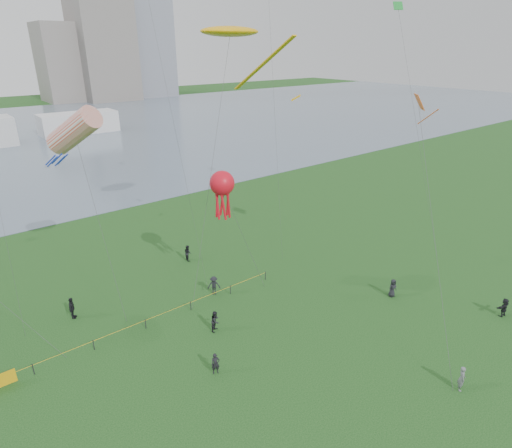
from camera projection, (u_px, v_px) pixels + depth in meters
ground_plane at (352, 385)px, 27.58m from camera, size 400.00×400.00×0.00m
lake at (16, 139)px, 99.75m from camera, size 400.00×120.00×0.08m
building_mid at (103, 48)px, 163.54m from camera, size 20.00×20.00×38.00m
building_low at (63, 63)px, 161.77m from camera, size 16.00×18.00×28.00m
pavilion_right at (79, 123)px, 105.38m from camera, size 18.00×7.00×5.00m
fence at (63, 356)px, 29.35m from camera, size 24.07×0.07×1.05m
kite_flyer at (462, 378)px, 26.92m from camera, size 0.76×0.73×1.76m
spectator_a at (215, 321)px, 32.55m from camera, size 1.04×0.99×1.70m
spectator_b at (214, 285)px, 37.31m from camera, size 1.30×1.17×1.75m
spectator_c at (72, 308)px, 34.01m from camera, size 0.91×1.17×1.85m
spectator_d at (393, 288)px, 37.02m from camera, size 0.87×0.64×1.65m
spectator_e at (504, 307)px, 34.33m from camera, size 1.53×0.66×1.60m
spectator_f at (216, 364)px, 28.30m from camera, size 0.66×0.55×1.54m
spectator_g at (188, 253)px, 43.27m from camera, size 0.71×0.87×1.65m
kite_stingray at (231, 32)px, 34.55m from camera, size 10.11×10.13×21.69m
kite_windsock at (74, 131)px, 30.29m from camera, size 4.21×5.86×16.52m
kite_octopus at (222, 184)px, 33.53m from camera, size 4.64×1.97×11.26m
kite_delta at (422, 117)px, 32.35m from camera, size 8.73×10.80×16.84m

